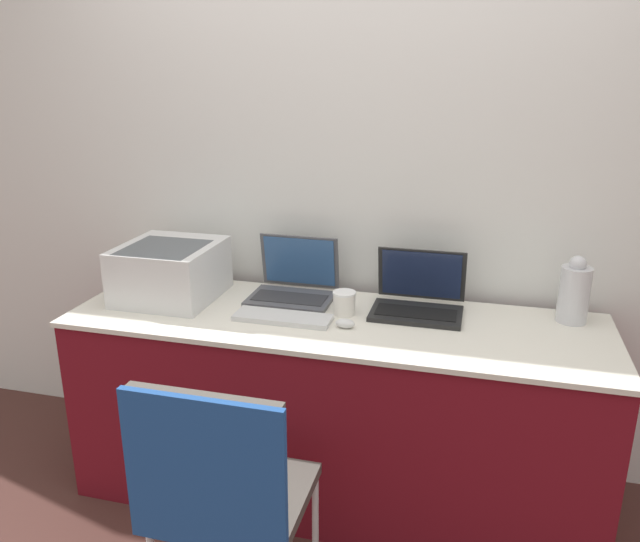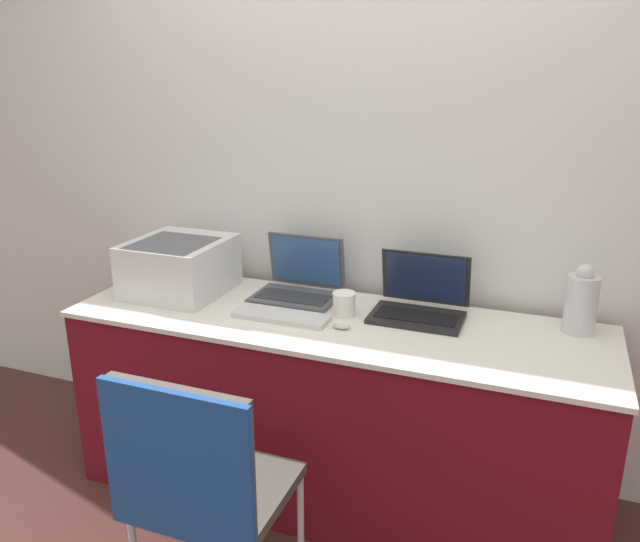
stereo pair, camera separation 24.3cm
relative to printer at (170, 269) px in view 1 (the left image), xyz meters
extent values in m
plane|color=#472823|center=(0.73, -0.37, -0.92)|extent=(14.00, 14.00, 0.00)
cube|color=silver|center=(0.73, 0.35, 0.38)|extent=(8.00, 0.05, 2.60)
cube|color=maroon|center=(0.73, -0.05, -0.54)|extent=(2.09, 0.63, 0.78)
cube|color=silver|center=(0.73, -0.05, -0.14)|extent=(2.11, 0.65, 0.02)
cube|color=silver|center=(0.00, 0.00, -0.01)|extent=(0.39, 0.41, 0.23)
cube|color=#51565B|center=(0.00, -0.04, 0.09)|extent=(0.31, 0.31, 0.04)
cube|color=#4C4C51|center=(0.50, 0.08, -0.12)|extent=(0.35, 0.24, 0.02)
cube|color=#2D2D30|center=(0.50, 0.07, -0.11)|extent=(0.31, 0.13, 0.00)
cube|color=#4C4C51|center=(0.50, 0.23, 0.01)|extent=(0.35, 0.05, 0.24)
cube|color=#2D5184|center=(0.50, 0.22, 0.01)|extent=(0.31, 0.04, 0.21)
cube|color=black|center=(1.04, 0.06, -0.12)|extent=(0.36, 0.23, 0.02)
cube|color=black|center=(1.04, 0.05, -0.11)|extent=(0.31, 0.12, 0.00)
cube|color=black|center=(1.04, 0.20, 0.00)|extent=(0.36, 0.06, 0.22)
cube|color=#192342|center=(1.04, 0.19, 0.00)|extent=(0.32, 0.05, 0.20)
cube|color=silver|center=(0.54, -0.12, -0.12)|extent=(0.38, 0.13, 0.02)
cylinder|color=white|center=(0.76, 0.00, -0.08)|extent=(0.09, 0.09, 0.09)
cylinder|color=white|center=(0.76, 0.00, -0.03)|extent=(0.09, 0.09, 0.01)
ellipsoid|color=silver|center=(0.79, -0.13, -0.11)|extent=(0.07, 0.04, 0.04)
cylinder|color=silver|center=(1.62, 0.16, -0.02)|extent=(0.11, 0.11, 0.22)
sphere|color=silver|center=(1.62, 0.16, 0.11)|extent=(0.06, 0.06, 0.06)
cube|color=#4C4742|center=(0.56, -0.69, -0.50)|extent=(0.46, 0.41, 0.04)
cube|color=#4C4742|center=(0.56, -0.88, -0.26)|extent=(0.46, 0.03, 0.45)
cylinder|color=silver|center=(0.35, -0.50, -0.72)|extent=(0.02, 0.02, 0.40)
cylinder|color=silver|center=(0.77, -0.50, -0.72)|extent=(0.02, 0.02, 0.40)
cube|color=#1E478C|center=(0.56, -0.91, -0.28)|extent=(0.49, 0.02, 0.49)
camera|label=1|loc=(1.26, -2.26, 0.81)|focal=35.00mm
camera|label=2|loc=(1.49, -2.18, 0.81)|focal=35.00mm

